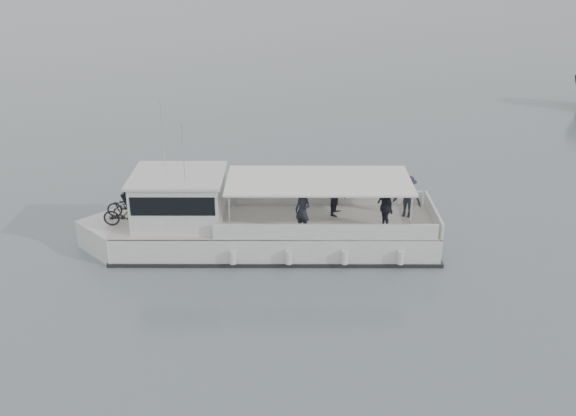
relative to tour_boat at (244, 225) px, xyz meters
name	(u,v)px	position (x,y,z in m)	size (l,w,h in m)	color
ground	(186,234)	(-1.95, 1.89, -0.96)	(1400.00, 1400.00, 0.00)	slate
tour_boat	(244,225)	(0.00, 0.00, 0.00)	(13.71, 7.18, 5.83)	white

